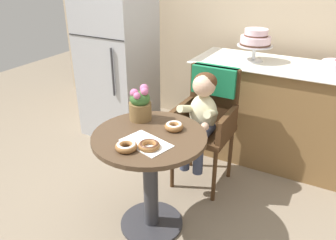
# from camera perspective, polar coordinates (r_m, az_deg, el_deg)

# --- Properties ---
(ground_plane) EXTENTS (8.00, 8.00, 0.00)m
(ground_plane) POSITION_cam_1_polar(r_m,az_deg,el_deg) (2.51, -2.77, -17.15)
(ground_plane) COLOR gray
(cafe_table) EXTENTS (0.72, 0.72, 0.72)m
(cafe_table) POSITION_cam_1_polar(r_m,az_deg,el_deg) (2.19, -3.06, -7.40)
(cafe_table) COLOR #4C3826
(cafe_table) RESTS_ON ground
(wicker_chair) EXTENTS (0.42, 0.45, 0.95)m
(wicker_chair) POSITION_cam_1_polar(r_m,az_deg,el_deg) (2.66, 7.00, 2.03)
(wicker_chair) COLOR #472D19
(wicker_chair) RESTS_ON ground
(seated_child) EXTENTS (0.27, 0.32, 0.73)m
(seated_child) POSITION_cam_1_polar(r_m,az_deg,el_deg) (2.52, 5.69, 1.57)
(seated_child) COLOR beige
(seated_child) RESTS_ON ground
(paper_napkin) EXTENTS (0.33, 0.25, 0.00)m
(paper_napkin) POSITION_cam_1_polar(r_m,az_deg,el_deg) (1.99, -3.73, -3.93)
(paper_napkin) COLOR white
(paper_napkin) RESTS_ON cafe_table
(donut_front) EXTENTS (0.13, 0.13, 0.04)m
(donut_front) POSITION_cam_1_polar(r_m,az_deg,el_deg) (1.93, -3.24, -4.29)
(donut_front) COLOR #936033
(donut_front) RESTS_ON cafe_table
(donut_mid) EXTENTS (0.12, 0.12, 0.04)m
(donut_mid) POSITION_cam_1_polar(r_m,az_deg,el_deg) (2.13, 1.03, -1.04)
(donut_mid) COLOR #936033
(donut_mid) RESTS_ON cafe_table
(donut_side) EXTENTS (0.13, 0.13, 0.04)m
(donut_side) POSITION_cam_1_polar(r_m,az_deg,el_deg) (1.93, -7.11, -4.42)
(donut_side) COLOR #936033
(donut_side) RESTS_ON cafe_table
(flower_vase) EXTENTS (0.15, 0.15, 0.24)m
(flower_vase) POSITION_cam_1_polar(r_m,az_deg,el_deg) (2.24, -4.77, 2.74)
(flower_vase) COLOR brown
(flower_vase) RESTS_ON cafe_table
(display_counter) EXTENTS (1.56, 0.62, 0.90)m
(display_counter) POSITION_cam_1_polar(r_m,az_deg,el_deg) (3.14, 18.39, 0.96)
(display_counter) COLOR olive
(display_counter) RESTS_ON ground
(tiered_cake_stand) EXTENTS (0.30, 0.30, 0.27)m
(tiered_cake_stand) POSITION_cam_1_polar(r_m,az_deg,el_deg) (3.00, 14.63, 13.04)
(tiered_cake_stand) COLOR silver
(tiered_cake_stand) RESTS_ON display_counter
(round_layer_cake) EXTENTS (0.21, 0.21, 0.11)m
(round_layer_cake) POSITION_cam_1_polar(r_m,az_deg,el_deg) (2.95, 26.56, 8.09)
(round_layer_cake) COLOR silver
(round_layer_cake) RESTS_ON display_counter
(refrigerator) EXTENTS (0.64, 0.63, 1.70)m
(refrigerator) POSITION_cam_1_polar(r_m,az_deg,el_deg) (3.45, -8.64, 11.18)
(refrigerator) COLOR #B7BABF
(refrigerator) RESTS_ON ground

